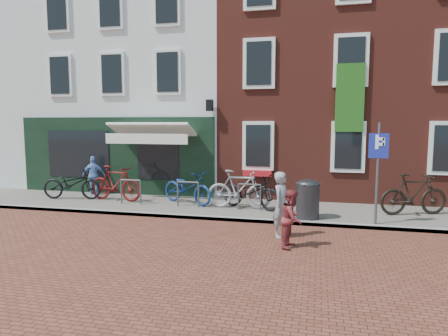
% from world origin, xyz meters
% --- Properties ---
extents(ground, '(80.00, 80.00, 0.00)m').
position_xyz_m(ground, '(0.00, 0.00, 0.00)').
color(ground, brown).
extents(sidewalk, '(24.00, 3.00, 0.10)m').
position_xyz_m(sidewalk, '(1.00, 1.50, 0.05)').
color(sidewalk, slate).
rests_on(sidewalk, ground).
extents(building_stucco, '(8.00, 8.00, 9.00)m').
position_xyz_m(building_stucco, '(-5.00, 7.00, 4.50)').
color(building_stucco, silver).
rests_on(building_stucco, ground).
extents(building_brick_mid, '(6.00, 8.00, 10.00)m').
position_xyz_m(building_brick_mid, '(2.00, 7.00, 5.00)').
color(building_brick_mid, maroon).
rests_on(building_brick_mid, ground).
extents(filler_left, '(7.00, 8.00, 9.00)m').
position_xyz_m(filler_left, '(-12.50, 7.00, 4.50)').
color(filler_left, silver).
rests_on(filler_left, ground).
extents(litter_bin, '(0.65, 0.65, 1.19)m').
position_xyz_m(litter_bin, '(2.29, 0.50, 0.72)').
color(litter_bin, '#2F2F32').
rests_on(litter_bin, sidewalk).
extents(parking_sign, '(0.50, 0.08, 2.71)m').
position_xyz_m(parking_sign, '(4.08, 0.24, 1.82)').
color(parking_sign, '#4C4C4F').
rests_on(parking_sign, sidewalk).
extents(woman, '(0.57, 0.69, 1.61)m').
position_xyz_m(woman, '(1.70, -1.18, 0.81)').
color(woman, gray).
rests_on(woman, ground).
extents(boy, '(0.63, 0.73, 1.32)m').
position_xyz_m(boy, '(2.01, -1.98, 0.66)').
color(boy, maroon).
rests_on(boy, ground).
extents(cafe_person, '(0.91, 0.55, 1.45)m').
position_xyz_m(cafe_person, '(-5.66, 2.53, 0.83)').
color(cafe_person, '#719BDA').
rests_on(cafe_person, sidewalk).
extents(bicycle_0, '(2.18, 1.02, 1.10)m').
position_xyz_m(bicycle_0, '(-5.92, 1.51, 0.65)').
color(bicycle_0, black).
rests_on(bicycle_0, sidewalk).
extents(bicycle_1, '(2.09, 0.84, 1.22)m').
position_xyz_m(bicycle_1, '(-4.27, 1.61, 0.71)').
color(bicycle_1, '#600F10').
rests_on(bicycle_1, sidewalk).
extents(bicycle_2, '(2.20, 1.57, 1.10)m').
position_xyz_m(bicycle_2, '(-1.68, 1.68, 0.65)').
color(bicycle_2, navy).
rests_on(bicycle_2, sidewalk).
extents(bicycle_3, '(2.04, 0.63, 1.22)m').
position_xyz_m(bicycle_3, '(0.14, 1.35, 0.71)').
color(bicycle_3, '#959597').
rests_on(bicycle_3, sidewalk).
extents(bicycle_4, '(2.21, 1.46, 1.10)m').
position_xyz_m(bicycle_4, '(0.52, 1.42, 0.65)').
color(bicycle_4, black).
rests_on(bicycle_4, sidewalk).
extents(bicycle_5, '(2.11, 1.18, 1.22)m').
position_xyz_m(bicycle_5, '(5.30, 1.64, 0.71)').
color(bicycle_5, black).
rests_on(bicycle_5, sidewalk).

